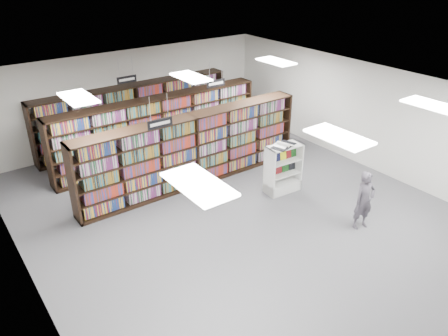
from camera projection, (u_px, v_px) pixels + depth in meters
floor at (235, 212)px, 11.41m from camera, size 12.00×12.00×0.00m
ceiling at (237, 94)px, 9.97m from camera, size 10.00×12.00×0.10m
wall_back at (130, 97)px, 15.02m from camera, size 10.00×0.10×3.20m
wall_left at (22, 225)px, 8.07m from camera, size 0.10×12.00×3.20m
wall_right at (366, 116)px, 13.31m from camera, size 0.10×12.00×3.20m
bookshelf_row_near at (193, 150)px, 12.38m from camera, size 7.00×0.60×2.10m
bookshelf_row_mid at (159, 129)px, 13.83m from camera, size 7.00×0.60×2.10m
bookshelf_row_far at (136, 114)px, 15.05m from camera, size 7.00×0.60×2.10m
aisle_sign_left at (160, 123)px, 10.20m from camera, size 0.65×0.02×0.80m
aisle_sign_right at (216, 83)px, 13.22m from camera, size 0.65×0.02×0.80m
aisle_sign_center at (127, 79)px, 13.62m from camera, size 0.65×0.02×0.80m
troffer_front_left at (199, 184)px, 6.25m from camera, size 0.60×1.20×0.04m
troffer_front_center at (339, 137)px, 7.82m from camera, size 0.60×1.20×0.04m
troffer_front_right at (432, 105)px, 9.39m from camera, size 0.60×1.20×0.04m
troffer_back_left at (78, 98)px, 9.86m from camera, size 0.60×1.20×0.04m
troffer_back_center at (191, 77)px, 11.43m from camera, size 0.60×1.20×0.04m
troffer_back_right at (276, 61)px, 13.00m from camera, size 0.60×1.20×0.04m
endcap_display at (282, 175)px, 12.25m from camera, size 1.04×0.58×1.40m
open_book at (283, 145)px, 11.76m from camera, size 0.79×0.59×0.13m
shopper at (364, 200)px, 10.50m from camera, size 0.61×0.47×1.51m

